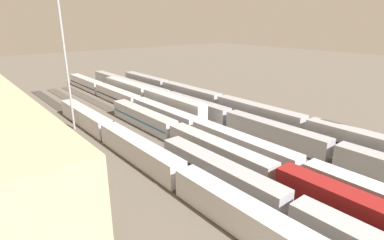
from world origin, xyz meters
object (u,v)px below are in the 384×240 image
at_px(train_on_track_4, 208,147).
at_px(train_on_track_6, 182,178).
at_px(train_on_track_3, 190,125).
at_px(train_on_track_5, 290,211).
at_px(light_mast_1, 64,44).
at_px(train_on_track_2, 147,97).
at_px(train_on_track_1, 225,116).
at_px(train_on_track_0, 257,116).

relative_size(train_on_track_4, train_on_track_6, 0.69).
xyz_separation_m(train_on_track_4, train_on_track_3, (11.11, -5.00, -0.05)).
distance_m(train_on_track_5, light_mast_1, 53.03).
xyz_separation_m(train_on_track_6, train_on_track_2, (41.79, -20.00, 0.60)).
xyz_separation_m(train_on_track_4, train_on_track_2, (36.29, -10.00, 0.53)).
xyz_separation_m(train_on_track_3, light_mast_1, (19.06, 17.79, 16.40)).
bearing_deg(train_on_track_5, train_on_track_4, -14.28).
height_order(train_on_track_6, train_on_track_3, train_on_track_3).
distance_m(train_on_track_2, train_on_track_1, 26.06).
bearing_deg(train_on_track_4, train_on_track_0, -74.89).
bearing_deg(train_on_track_5, train_on_track_2, -15.01).
bearing_deg(train_on_track_1, train_on_track_0, -136.76).
xyz_separation_m(train_on_track_2, train_on_track_1, (-25.57, -5.00, -0.55)).
bearing_deg(train_on_track_0, train_on_track_4, 105.11).
bearing_deg(train_on_track_0, train_on_track_1, 43.24).
distance_m(train_on_track_0, light_mast_1, 44.04).
height_order(train_on_track_5, train_on_track_6, same).
height_order(train_on_track_0, train_on_track_1, train_on_track_0).
relative_size(train_on_track_6, train_on_track_1, 0.69).
distance_m(train_on_track_5, train_on_track_1, 36.36).
bearing_deg(train_on_track_3, train_on_track_1, -92.23).
relative_size(train_on_track_3, train_on_track_1, 1.00).
relative_size(train_on_track_5, light_mast_1, 1.61).
height_order(train_on_track_0, train_on_track_3, train_on_track_0).
bearing_deg(train_on_track_6, train_on_track_4, -61.21).
bearing_deg(train_on_track_0, train_on_track_2, 17.94).
bearing_deg(train_on_track_1, train_on_track_2, 11.06).
relative_size(train_on_track_0, train_on_track_3, 0.86).
xyz_separation_m(train_on_track_5, train_on_track_3, (30.75, -10.00, 0.04)).
height_order(train_on_track_5, train_on_track_1, train_on_track_1).
xyz_separation_m(train_on_track_5, light_mast_1, (49.81, 7.79, 16.44)).
height_order(train_on_track_3, light_mast_1, light_mast_1).
bearing_deg(train_on_track_2, train_on_track_1, -168.94).
bearing_deg(train_on_track_4, train_on_track_5, 165.72).
height_order(train_on_track_5, light_mast_1, light_mast_1).
relative_size(train_on_track_4, train_on_track_2, 1.41).
xyz_separation_m(train_on_track_0, train_on_track_6, (-10.89, 30.00, -0.57)).
height_order(train_on_track_0, train_on_track_2, same).
bearing_deg(train_on_track_4, light_mast_1, 22.97).
xyz_separation_m(train_on_track_4, train_on_track_5, (-19.65, 5.00, -0.09)).
bearing_deg(train_on_track_1, light_mast_1, 55.01).
xyz_separation_m(train_on_track_0, light_mast_1, (24.76, 32.79, 15.85)).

